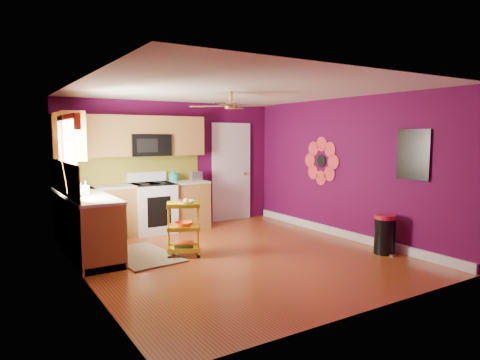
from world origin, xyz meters
TOP-DOWN VIEW (x-y plane):
  - ground at (0.00, 0.00)m, footprint 5.00×5.00m
  - room_envelope at (0.03, 0.00)m, footprint 4.54×5.04m
  - lower_cabinets at (-1.35, 1.82)m, footprint 2.81×2.31m
  - electric_range at (-0.55, 2.17)m, footprint 0.76×0.66m
  - upper_cabinetry at (-1.24, 2.17)m, footprint 2.80×2.30m
  - left_window at (-2.22, 1.05)m, footprint 0.08×1.35m
  - panel_door at (1.35, 2.47)m, footprint 0.95×0.11m
  - right_wall_art at (2.23, -0.34)m, footprint 0.04×2.74m
  - ceiling_fan at (0.00, 0.20)m, footprint 1.01×1.01m
  - shag_rug at (-1.27, 0.73)m, footprint 0.97×1.44m
  - rolling_cart at (-0.71, 0.40)m, footprint 0.59×0.53m
  - trash_can at (1.99, -1.12)m, footprint 0.40×0.40m
  - teal_kettle at (-0.07, 2.28)m, footprint 0.18×0.18m
  - toaster at (0.37, 2.20)m, footprint 0.22×0.15m
  - soap_bottle_a at (-1.94, 1.27)m, footprint 0.09×0.09m
  - soap_bottle_b at (-1.97, 1.52)m, footprint 0.12×0.12m
  - counter_dish at (-1.87, 1.90)m, footprint 0.26×0.26m
  - counter_cup at (-2.08, 1.08)m, footprint 0.14×0.14m

SIDE VIEW (x-z plane):
  - ground at x=0.00m, z-range 0.00..0.00m
  - shag_rug at x=-1.27m, z-range 0.00..0.02m
  - trash_can at x=1.99m, z-range 0.00..0.61m
  - lower_cabinets at x=-1.35m, z-range -0.04..0.90m
  - rolling_cart at x=-0.71m, z-range 0.01..0.90m
  - electric_range at x=-0.55m, z-range -0.08..1.05m
  - counter_dish at x=-1.87m, z-range 0.94..1.00m
  - counter_cup at x=-2.08m, z-range 0.94..1.05m
  - soap_bottle_b at x=-1.97m, z-range 0.94..1.10m
  - teal_kettle at x=-0.07m, z-range 0.92..1.13m
  - panel_door at x=1.35m, z-range -0.05..2.10m
  - toaster at x=0.37m, z-range 0.94..1.12m
  - soap_bottle_a at x=-1.94m, z-range 0.94..1.14m
  - right_wall_art at x=2.23m, z-range 0.92..1.96m
  - room_envelope at x=0.03m, z-range 0.37..2.89m
  - left_window at x=-2.22m, z-range 1.20..2.28m
  - upper_cabinetry at x=-1.24m, z-range 1.17..2.43m
  - ceiling_fan at x=0.00m, z-range 2.16..2.42m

